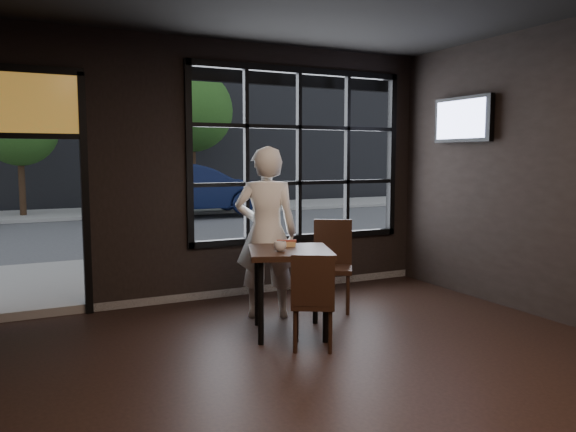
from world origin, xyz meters
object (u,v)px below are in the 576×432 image
cafe_table (290,291)px  chair_near (313,300)px  navy_car (194,189)px  man (266,232)px

cafe_table → chair_near: 0.48m
chair_near → navy_car: 11.77m
man → navy_car: (2.28, 10.38, -0.11)m
cafe_table → man: (0.04, 0.67, 0.51)m
chair_near → cafe_table: bearing=-59.7°
chair_near → man: (0.04, 1.15, 0.49)m
cafe_table → chair_near: (0.00, -0.48, 0.02)m
chair_near → man: man is taller
chair_near → man: 1.25m
cafe_table → navy_car: bearing=98.0°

